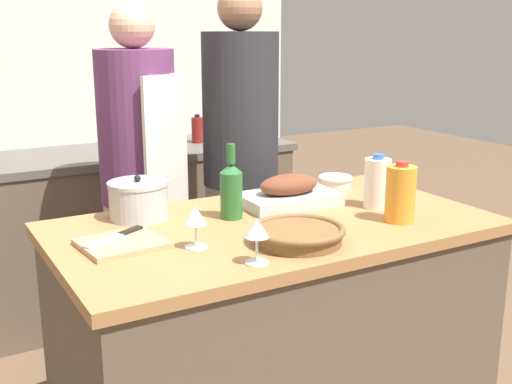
{
  "coord_description": "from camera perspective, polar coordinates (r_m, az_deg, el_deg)",
  "views": [
    {
      "loc": [
        -1.1,
        -1.81,
        1.56
      ],
      "look_at": [
        0.0,
        0.12,
        0.98
      ],
      "focal_mm": 45.0,
      "sensor_mm": 36.0,
      "label": 1
    }
  ],
  "objects": [
    {
      "name": "condiment_bottle_extra",
      "position": [
        3.7,
        -5.23,
        5.53
      ],
      "size": [
        0.07,
        0.07,
        0.16
      ],
      "color": "maroon",
      "rests_on": "back_counter"
    },
    {
      "name": "wine_glass_right",
      "position": [
        1.81,
        0.07,
        -3.43
      ],
      "size": [
        0.07,
        0.07,
        0.13
      ],
      "color": "silver",
      "rests_on": "kitchen_island"
    },
    {
      "name": "cutting_board",
      "position": [
        2.02,
        -11.86,
        -4.51
      ],
      "size": [
        0.26,
        0.24,
        0.02
      ],
      "color": "tan",
      "rests_on": "kitchen_island"
    },
    {
      "name": "person_cook_guest",
      "position": [
        3.0,
        -1.37,
        3.14
      ],
      "size": [
        0.35,
        0.35,
        1.73
      ],
      "rotation": [
        0.0,
        0.0,
        0.16
      ],
      "color": "beige",
      "rests_on": "ground_plane"
    },
    {
      "name": "juice_jug",
      "position": [
        2.26,
        12.72,
        -0.14
      ],
      "size": [
        0.1,
        0.1,
        0.21
      ],
      "color": "orange",
      "rests_on": "kitchen_island"
    },
    {
      "name": "milk_jug",
      "position": [
        2.42,
        10.73,
        0.81
      ],
      "size": [
        0.1,
        0.1,
        0.2
      ],
      "color": "white",
      "rests_on": "kitchen_island"
    },
    {
      "name": "kitchen_island",
      "position": [
        2.39,
        1.51,
        -13.01
      ],
      "size": [
        1.5,
        0.83,
        0.9
      ],
      "color": "brown",
      "rests_on": "ground_plane"
    },
    {
      "name": "back_counter",
      "position": [
        3.68,
        -10.78,
        -3.16
      ],
      "size": [
        1.79,
        0.6,
        0.9
      ],
      "color": "brown",
      "rests_on": "ground_plane"
    },
    {
      "name": "condiment_bottle_tall",
      "position": [
        3.9,
        -1.5,
        6.03
      ],
      "size": [
        0.05,
        0.05,
        0.16
      ],
      "color": "#332D28",
      "rests_on": "back_counter"
    },
    {
      "name": "wine_glass_left",
      "position": [
        1.95,
        -5.41,
        -2.27
      ],
      "size": [
        0.07,
        0.07,
        0.13
      ],
      "color": "silver",
      "rests_on": "kitchen_island"
    },
    {
      "name": "knife_chef",
      "position": [
        2.05,
        -12.33,
        -3.86
      ],
      "size": [
        0.23,
        0.14,
        0.01
      ],
      "color": "#B7B7BC",
      "rests_on": "cutting_board"
    },
    {
      "name": "back_wall",
      "position": [
        3.85,
        -13.1,
        10.02
      ],
      "size": [
        2.29,
        0.1,
        2.55
      ],
      "color": "silver",
      "rests_on": "ground_plane"
    },
    {
      "name": "wicker_basket",
      "position": [
        2.01,
        3.76,
        -3.71
      ],
      "size": [
        0.3,
        0.3,
        0.06
      ],
      "color": "brown",
      "rests_on": "kitchen_island"
    },
    {
      "name": "stock_pot",
      "position": [
        2.28,
        -10.41,
        -0.69
      ],
      "size": [
        0.21,
        0.21,
        0.16
      ],
      "color": "#B7B7BC",
      "rests_on": "kitchen_island"
    },
    {
      "name": "wine_bottle_green",
      "position": [
        2.24,
        -2.21,
        0.25
      ],
      "size": [
        0.08,
        0.08,
        0.27
      ],
      "color": "#28662D",
      "rests_on": "kitchen_island"
    },
    {
      "name": "person_cook_aproned",
      "position": [
        2.88,
        -10.29,
        1.51
      ],
      "size": [
        0.37,
        0.38,
        1.65
      ],
      "rotation": [
        0.0,
        0.0,
        0.49
      ],
      "color": "beige",
      "rests_on": "ground_plane"
    },
    {
      "name": "roasting_pan",
      "position": [
        2.43,
        2.93,
        -0.1
      ],
      "size": [
        0.37,
        0.24,
        0.12
      ],
      "color": "#BCBCC1",
      "rests_on": "kitchen_island"
    },
    {
      "name": "condiment_bottle_short",
      "position": [
        3.68,
        -1.09,
        5.46
      ],
      "size": [
        0.05,
        0.05,
        0.15
      ],
      "color": "#B28E2D",
      "rests_on": "back_counter"
    },
    {
      "name": "mixing_bowl",
      "position": [
        2.71,
        7.06,
        0.99
      ],
      "size": [
        0.15,
        0.15,
        0.05
      ],
      "color": "beige",
      "rests_on": "kitchen_island"
    }
  ]
}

